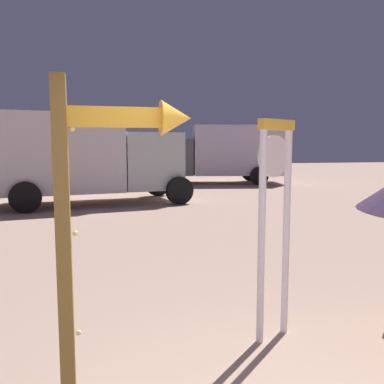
% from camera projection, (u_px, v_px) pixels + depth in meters
% --- Properties ---
extents(standing_clock, '(0.43, 0.26, 2.17)m').
position_uv_depth(standing_clock, '(274.00, 206.00, 3.99)').
color(standing_clock, white).
rests_on(standing_clock, ground_plane).
extents(arrow_sign, '(0.95, 0.26, 2.39)m').
position_uv_depth(arrow_sign, '(107.00, 191.00, 2.84)').
color(arrow_sign, olive).
rests_on(arrow_sign, ground_plane).
extents(box_truck_near, '(7.03, 3.61, 2.91)m').
position_uv_depth(box_truck_near, '(74.00, 156.00, 13.22)').
color(box_truck_near, silver).
rests_on(box_truck_near, ground_plane).
extents(box_truck_far, '(6.85, 3.59, 2.91)m').
position_uv_depth(box_truck_far, '(225.00, 152.00, 20.85)').
color(box_truck_far, silver).
rests_on(box_truck_far, ground_plane).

